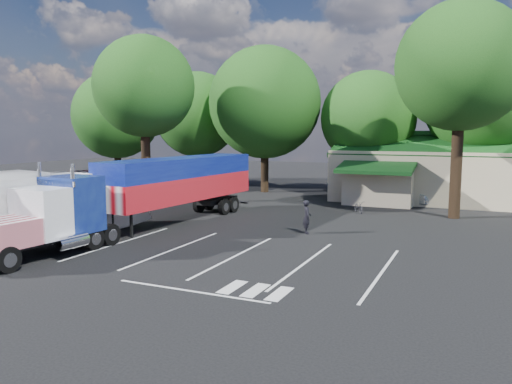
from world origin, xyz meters
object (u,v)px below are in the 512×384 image
at_px(bicycle, 359,207).
at_px(woman, 307,217).
at_px(tour_bus, 30,208).
at_px(silver_sedan, 407,194).
at_px(semi_truck, 153,188).

bearing_deg(bicycle, woman, -128.15).
distance_m(woman, tour_bus, 14.04).
xyz_separation_m(woman, tour_bus, (-11.50, -8.00, 0.88)).
bearing_deg(silver_sedan, bicycle, -171.79).
bearing_deg(woman, tour_bus, 97.11).
xyz_separation_m(tour_bus, silver_sedan, (14.88, 22.00, -1.06)).
xyz_separation_m(bicycle, tour_bus, (-12.50, -16.00, 1.38)).
distance_m(semi_truck, bicycle, 13.98).
height_order(tour_bus, silver_sedan, tour_bus).
height_order(bicycle, tour_bus, tour_bus).
relative_size(semi_truck, bicycle, 12.59).
bearing_deg(woman, silver_sedan, -41.29).
distance_m(bicycle, silver_sedan, 6.46).
distance_m(bicycle, tour_bus, 20.35).
distance_m(semi_truck, woman, 8.81).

